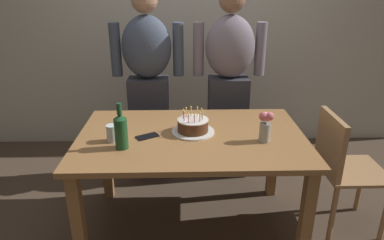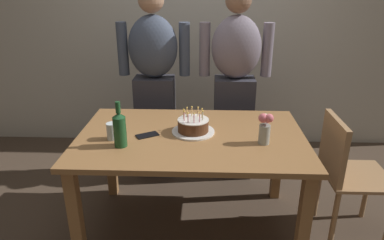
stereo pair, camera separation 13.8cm
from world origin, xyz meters
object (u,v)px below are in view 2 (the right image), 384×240
at_px(birthday_cake, 193,126).
at_px(wine_bottle, 120,129).
at_px(water_glass_near, 112,131).
at_px(person_man_bearded, 154,82).
at_px(flower_vase, 265,125).
at_px(dining_chair, 345,169).
at_px(person_woman_cardigan, 235,83).
at_px(cell_phone, 147,135).

relative_size(birthday_cake, wine_bottle, 0.99).
relative_size(birthday_cake, water_glass_near, 2.62).
bearing_deg(wine_bottle, person_man_bearded, 85.35).
distance_m(birthday_cake, flower_vase, 0.48).
relative_size(wine_bottle, dining_chair, 0.33).
bearing_deg(person_man_bearded, birthday_cake, 115.89).
relative_size(wine_bottle, person_man_bearded, 0.17).
bearing_deg(wine_bottle, dining_chair, 6.49).
xyz_separation_m(person_man_bearded, person_woman_cardigan, (0.69, 0.00, 0.00)).
height_order(wine_bottle, person_man_bearded, person_man_bearded).
relative_size(water_glass_near, wine_bottle, 0.38).
bearing_deg(flower_vase, person_man_bearded, 132.31).
distance_m(birthday_cake, person_woman_cardigan, 0.82).
height_order(wine_bottle, cell_phone, wine_bottle).
xyz_separation_m(water_glass_near, dining_chair, (1.54, 0.07, -0.28)).
xyz_separation_m(person_woman_cardigan, dining_chair, (0.70, -0.80, -0.36)).
relative_size(cell_phone, person_woman_cardigan, 0.09).
xyz_separation_m(water_glass_near, cell_phone, (0.21, 0.06, -0.05)).
xyz_separation_m(birthday_cake, person_woman_cardigan, (0.33, 0.74, 0.09)).
bearing_deg(birthday_cake, person_man_bearded, 115.89).
height_order(person_woman_cardigan, dining_chair, person_woman_cardigan).
relative_size(wine_bottle, flower_vase, 1.45).
bearing_deg(birthday_cake, cell_phone, -167.69).
height_order(wine_bottle, flower_vase, wine_bottle).
xyz_separation_m(wine_bottle, person_woman_cardigan, (0.77, 0.97, 0.02)).
relative_size(water_glass_near, flower_vase, 0.55).
xyz_separation_m(wine_bottle, flower_vase, (0.89, 0.07, 0.00)).
bearing_deg(flower_vase, birthday_cake, 161.78).
xyz_separation_m(cell_phone, flower_vase, (0.75, -0.08, 0.12)).
bearing_deg(flower_vase, dining_chair, 9.10).
xyz_separation_m(birthday_cake, wine_bottle, (-0.44, -0.22, 0.07)).
relative_size(water_glass_near, cell_phone, 0.76).
bearing_deg(person_man_bearded, water_glass_near, 79.90).
bearing_deg(birthday_cake, person_woman_cardigan, 66.15).
bearing_deg(dining_chair, person_man_bearded, 60.00).
bearing_deg(cell_phone, dining_chair, -29.85).
bearing_deg(wine_bottle, birthday_cake, 26.90).
xyz_separation_m(birthday_cake, person_man_bearded, (-0.36, 0.74, 0.09)).
distance_m(flower_vase, person_woman_cardigan, 0.90).
distance_m(cell_phone, person_woman_cardigan, 1.03).
bearing_deg(dining_chair, wine_bottle, 96.49).
distance_m(wine_bottle, dining_chair, 1.51).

